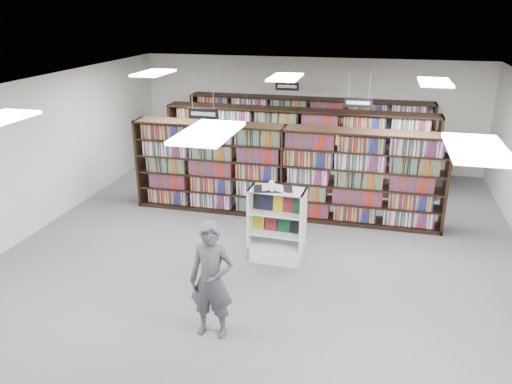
% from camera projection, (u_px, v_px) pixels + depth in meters
% --- Properties ---
extents(floor, '(12.00, 12.00, 0.00)m').
position_uv_depth(floor, '(263.00, 254.00, 9.79)').
color(floor, '#515256').
rests_on(floor, ground).
extents(ceiling, '(10.00, 12.00, 0.10)m').
position_uv_depth(ceiling, '(264.00, 90.00, 8.66)').
color(ceiling, silver).
rests_on(ceiling, wall_back).
extents(wall_back, '(10.00, 0.10, 3.20)m').
position_uv_depth(wall_back, '(309.00, 113.00, 14.68)').
color(wall_back, silver).
rests_on(wall_back, ground).
extents(wall_left, '(0.10, 12.00, 3.20)m').
position_uv_depth(wall_left, '(29.00, 159.00, 10.34)').
color(wall_left, silver).
rests_on(wall_left, ground).
extents(bookshelf_row_near, '(7.00, 0.60, 2.10)m').
position_uv_depth(bookshelf_row_near, '(283.00, 172.00, 11.23)').
color(bookshelf_row_near, black).
rests_on(bookshelf_row_near, floor).
extents(bookshelf_row_mid, '(7.00, 0.60, 2.10)m').
position_uv_depth(bookshelf_row_mid, '(298.00, 149.00, 13.05)').
color(bookshelf_row_mid, black).
rests_on(bookshelf_row_mid, floor).
extents(bookshelf_row_far, '(7.00, 0.60, 2.10)m').
position_uv_depth(bookshelf_row_far, '(307.00, 134.00, 14.60)').
color(bookshelf_row_far, black).
rests_on(bookshelf_row_far, floor).
extents(aisle_sign_left, '(0.65, 0.02, 0.80)m').
position_uv_depth(aisle_sign_left, '(203.00, 113.00, 10.14)').
color(aisle_sign_left, '#B2B2B7').
rests_on(aisle_sign_left, ceiling).
extents(aisle_sign_right, '(0.65, 0.02, 0.80)m').
position_uv_depth(aisle_sign_right, '(358.00, 102.00, 11.29)').
color(aisle_sign_right, '#B2B2B7').
rests_on(aisle_sign_right, ceiling).
extents(aisle_sign_center, '(0.65, 0.02, 0.80)m').
position_uv_depth(aisle_sign_center, '(287.00, 86.00, 13.55)').
color(aisle_sign_center, '#B2B2B7').
rests_on(aisle_sign_center, ceiling).
extents(troffer_front_center, '(0.60, 1.20, 0.04)m').
position_uv_depth(troffer_front_center, '(208.00, 133.00, 5.95)').
color(troffer_front_center, white).
rests_on(troffer_front_center, ceiling).
extents(troffer_front_right, '(0.60, 1.20, 0.04)m').
position_uv_depth(troffer_front_right, '(477.00, 149.00, 5.28)').
color(troffer_front_right, white).
rests_on(troffer_front_right, ceiling).
extents(troffer_back_left, '(0.60, 1.20, 0.04)m').
position_uv_depth(troffer_back_left, '(154.00, 73.00, 11.16)').
color(troffer_back_left, white).
rests_on(troffer_back_left, ceiling).
extents(troffer_back_center, '(0.60, 1.20, 0.04)m').
position_uv_depth(troffer_back_center, '(285.00, 77.00, 10.49)').
color(troffer_back_center, white).
rests_on(troffer_back_center, ceiling).
extents(troffer_back_right, '(0.60, 1.20, 0.04)m').
position_uv_depth(troffer_back_right, '(435.00, 82.00, 9.82)').
color(troffer_back_right, white).
rests_on(troffer_back_right, ceiling).
extents(endcap_display, '(1.05, 0.56, 1.44)m').
position_uv_depth(endcap_display, '(277.00, 236.00, 9.46)').
color(endcap_display, white).
rests_on(endcap_display, floor).
extents(open_book, '(0.78, 0.56, 0.13)m').
position_uv_depth(open_book, '(273.00, 187.00, 9.08)').
color(open_book, black).
rests_on(open_book, endcap_display).
extents(shopper, '(0.66, 0.43, 1.79)m').
position_uv_depth(shopper, '(212.00, 281.00, 7.12)').
color(shopper, '#524D58').
rests_on(shopper, floor).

